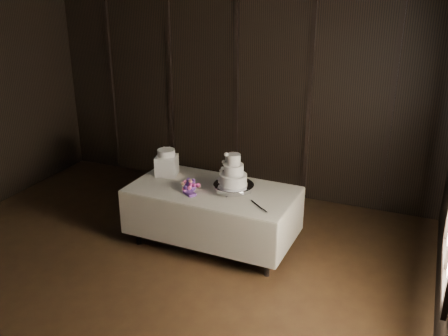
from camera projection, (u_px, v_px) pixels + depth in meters
room at (91, 176)px, 4.39m from camera, size 6.08×7.08×3.08m
display_table at (213, 214)px, 6.09m from camera, size 2.02×1.10×0.76m
cake_stand at (234, 188)px, 5.88m from camera, size 0.52×0.52×0.09m
wedding_cake at (231, 173)px, 5.81m from camera, size 0.35×0.31×0.38m
bouquet at (190, 186)px, 5.91m from camera, size 0.43×0.46×0.18m
box_pedestal at (167, 165)px, 6.34m from camera, size 0.32×0.32×0.25m
small_cake at (166, 153)px, 6.28m from camera, size 0.26×0.26×0.09m
cake_knife at (256, 205)px, 5.54m from camera, size 0.29×0.26×0.01m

